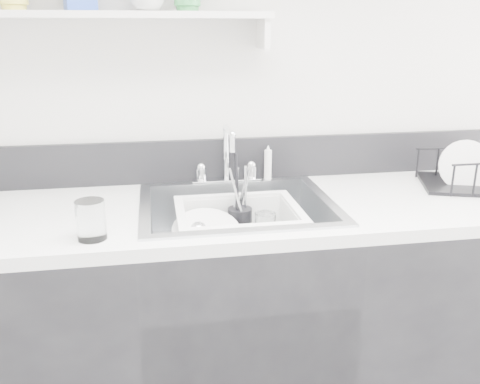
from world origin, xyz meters
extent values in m
cube|color=silver|center=(0.00, 1.49, 1.30)|extent=(3.50, 0.02, 2.60)
cube|color=black|center=(0.00, 1.19, 0.44)|extent=(3.20, 0.62, 0.88)
cube|color=white|center=(0.00, 1.19, 0.90)|extent=(3.20, 0.62, 0.04)
cube|color=black|center=(0.00, 1.49, 1.00)|extent=(3.20, 0.02, 0.16)
cube|color=silver|center=(0.00, 1.44, 0.93)|extent=(0.26, 0.06, 0.02)
cylinder|color=silver|center=(-0.10, 1.44, 0.96)|extent=(0.04, 0.04, 0.05)
cylinder|color=silver|center=(0.10, 1.44, 0.96)|extent=(0.04, 0.04, 0.05)
cylinder|color=silver|center=(0.00, 1.44, 1.03)|extent=(0.02, 0.02, 0.20)
cylinder|color=silver|center=(0.00, 1.37, 1.14)|extent=(0.02, 0.15, 0.02)
cylinder|color=white|center=(0.16, 1.44, 0.99)|extent=(0.03, 0.03, 0.14)
cube|color=silver|center=(-0.35, 1.42, 1.52)|extent=(1.00, 0.16, 0.02)
cube|color=silver|center=(0.13, 1.42, 1.46)|extent=(0.02, 0.14, 0.10)
cylinder|color=white|center=(-0.10, 1.19, 0.78)|extent=(0.25, 0.25, 0.02)
cylinder|color=white|center=(-0.09, 1.19, 0.79)|extent=(0.24, 0.24, 0.02)
cylinder|color=white|center=(-0.11, 1.19, 0.83)|extent=(0.28, 0.27, 0.10)
cylinder|color=black|center=(0.02, 1.28, 0.82)|extent=(0.09, 0.09, 0.11)
cylinder|color=silver|center=(0.01, 1.29, 0.92)|extent=(0.01, 0.05, 0.21)
cylinder|color=silver|center=(0.04, 1.27, 0.91)|extent=(0.02, 0.04, 0.19)
cylinder|color=black|center=(0.01, 1.28, 0.94)|extent=(0.01, 0.06, 0.23)
cylinder|color=white|center=(0.10, 1.22, 0.82)|extent=(0.09, 0.09, 0.11)
cylinder|color=white|center=(-0.44, 0.97, 0.98)|extent=(0.10, 0.10, 0.11)
imported|color=white|center=(0.09, 1.11, 0.78)|extent=(0.11, 0.11, 0.03)
camera|label=1|loc=(-0.26, -0.38, 1.48)|focal=38.00mm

